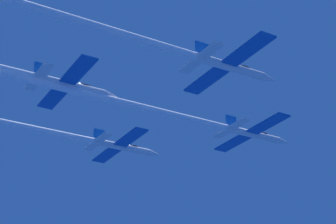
% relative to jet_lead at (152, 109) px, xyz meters
% --- Properties ---
extents(jet_lead, '(19.24, 68.91, 3.19)m').
position_rel_jet_lead_xyz_m(jet_lead, '(0.00, 0.00, 0.00)').
color(jet_lead, silver).
extents(jet_left_wing, '(19.24, 66.86, 3.19)m').
position_rel_jet_lead_xyz_m(jet_left_wing, '(-17.11, -17.17, -0.16)').
color(jet_left_wing, silver).
extents(jet_right_wing, '(19.24, 72.20, 3.19)m').
position_rel_jet_lead_xyz_m(jet_right_wing, '(18.37, -19.66, -0.08)').
color(jet_right_wing, silver).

